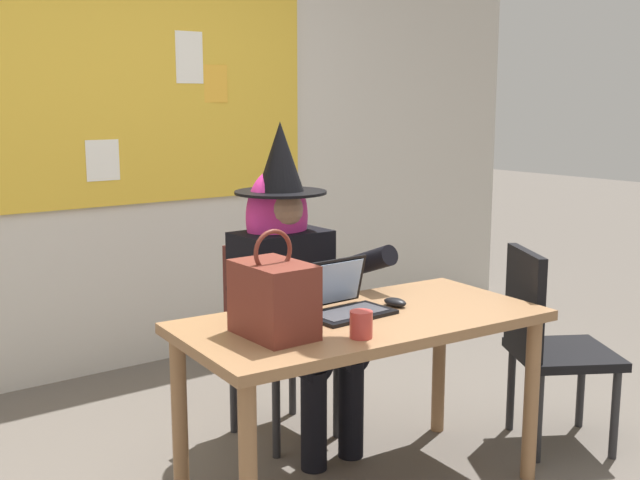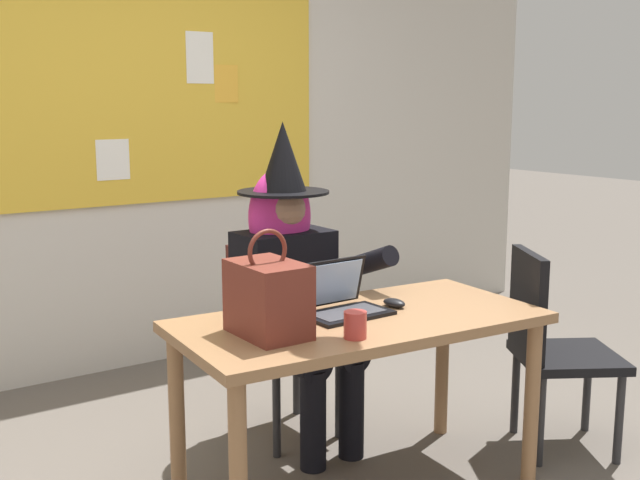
# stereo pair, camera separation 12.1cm
# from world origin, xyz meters

# --- Properties ---
(wall_back_bulletin) EXTENTS (6.25, 2.16, 2.83)m
(wall_back_bulletin) POSITION_xyz_m (0.00, 2.01, 1.43)
(wall_back_bulletin) COLOR beige
(wall_back_bulletin) RESTS_ON ground
(desk_main) EXTENTS (1.45, 0.79, 0.71)m
(desk_main) POSITION_xyz_m (0.14, 0.04, 0.62)
(desk_main) COLOR #8E6642
(desk_main) RESTS_ON ground
(chair_at_desk) EXTENTS (0.43, 0.43, 0.88)m
(chair_at_desk) POSITION_xyz_m (0.20, 0.74, 0.49)
(chair_at_desk) COLOR #4C1E19
(chair_at_desk) RESTS_ON ground
(person_costumed) EXTENTS (0.59, 0.67, 1.44)m
(person_costumed) POSITION_xyz_m (0.20, 0.62, 0.78)
(person_costumed) COLOR black
(person_costumed) RESTS_ON ground
(laptop) EXTENTS (0.34, 0.26, 0.20)m
(laptop) POSITION_xyz_m (0.11, 0.12, 0.76)
(laptop) COLOR black
(laptop) RESTS_ON desk_main
(computer_mouse) EXTENTS (0.07, 0.11, 0.03)m
(computer_mouse) POSITION_xyz_m (0.34, 0.07, 0.73)
(computer_mouse) COLOR black
(computer_mouse) RESTS_ON desk_main
(handbag) EXTENTS (0.20, 0.30, 0.38)m
(handbag) POSITION_xyz_m (-0.27, 0.03, 0.85)
(handbag) COLOR maroon
(handbag) RESTS_ON desk_main
(coffee_mug) EXTENTS (0.08, 0.08, 0.09)m
(coffee_mug) POSITION_xyz_m (-0.04, -0.17, 0.76)
(coffee_mug) COLOR #B23833
(coffee_mug) RESTS_ON desk_main
(chair_extra_corner) EXTENTS (0.58, 0.58, 0.89)m
(chair_extra_corner) POSITION_xyz_m (1.07, -0.12, 0.50)
(chair_extra_corner) COLOR black
(chair_extra_corner) RESTS_ON ground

